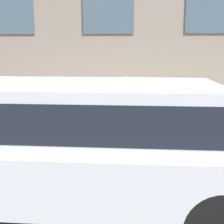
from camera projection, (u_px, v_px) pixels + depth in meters
ground_plane at (93, 172)px, 5.51m from camera, size 80.00×80.00×0.00m
sidewalk at (102, 144)px, 6.92m from camera, size 2.92×60.00×0.15m
fire_hydrant at (99, 134)px, 5.76m from camera, size 0.37×0.47×0.86m
person at (125, 109)px, 5.70m from camera, size 0.37×0.24×1.51m
parked_truck_white_near at (81, 139)px, 3.95m from camera, size 1.93×5.22×1.72m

